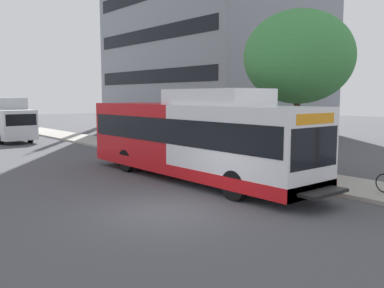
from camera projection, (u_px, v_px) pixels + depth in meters
name	position (u px, v px, depth m)	size (l,w,h in m)	color
ground_plane	(61.00, 173.00, 18.46)	(120.00, 120.00, 0.00)	#4C4C51
sidewalk_curb	(210.00, 161.00, 21.35)	(3.00, 56.00, 0.14)	#A8A399
transit_bus	(193.00, 138.00, 16.90)	(2.58, 12.25, 3.65)	white
street_tree_near_stop	(299.00, 57.00, 17.73)	(4.64, 4.64, 6.86)	#4C3823
box_truck_background	(6.00, 118.00, 31.69)	(2.32, 7.01, 3.25)	silver
lattice_comm_tower	(105.00, 38.00, 48.21)	(1.10, 1.10, 30.02)	#B7B7BC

